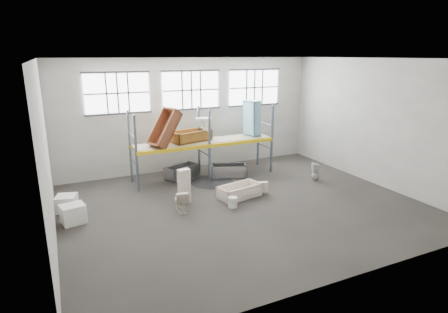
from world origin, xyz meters
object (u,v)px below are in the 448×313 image
steel_tub_right (229,171)px  blue_tub_upright (252,118)px  bathtub_beige (239,191)px  cistern_tall (184,186)px  toilet_beige (181,201)px  toilet_white (316,172)px  rust_tub_flat (191,136)px  bucket (233,202)px  carton_near (73,214)px  steel_tub_left (182,171)px

steel_tub_right → blue_tub_upright: (1.40, 0.55, 2.12)m
bathtub_beige → steel_tub_right: (0.67, 2.29, 0.04)m
cistern_tall → steel_tub_right: (2.68, 1.93, -0.35)m
toilet_beige → toilet_white: 6.18m
bathtub_beige → steel_tub_right: bearing=62.0°
rust_tub_flat → bucket: size_ratio=4.56×
carton_near → cistern_tall: bearing=1.5°
bathtub_beige → bucket: bearing=-142.4°
bucket → toilet_white: bearing=13.5°
rust_tub_flat → bucket: 4.03m
toilet_beige → bucket: size_ratio=2.00×
bathtub_beige → rust_tub_flat: 3.43m
bathtub_beige → blue_tub_upright: 4.13m
toilet_beige → steel_tub_right: size_ratio=0.50×
steel_tub_left → toilet_white: bearing=-29.2°
bathtub_beige → toilet_white: bearing=-7.0°
toilet_white → steel_tub_right: bearing=-98.9°
toilet_white → rust_tub_flat: (-4.57, 2.62, 1.44)m
steel_tub_right → bucket: 3.31m
toilet_beige → bucket: 1.80m
toilet_beige → toilet_white: size_ratio=0.97×
toilet_beige → carton_near: bearing=-5.0°
steel_tub_left → carton_near: carton_near is taller
bucket → carton_near: size_ratio=0.53×
rust_tub_flat → blue_tub_upright: blue_tub_upright is taller
cistern_tall → carton_near: size_ratio=1.78×
bucket → bathtub_beige: bearing=49.3°
bathtub_beige → rust_tub_flat: bearing=93.3°
steel_tub_left → carton_near: (-4.54, -2.82, 0.03)m
rust_tub_flat → bucket: rust_tub_flat is taller
bucket → blue_tub_upright: bearing=52.9°
steel_tub_right → toilet_white: bearing=-32.4°
blue_tub_upright → carton_near: bearing=-161.7°
steel_tub_left → steel_tub_right: 2.02m
bucket → carton_near: carton_near is taller
steel_tub_right → cistern_tall: bearing=-144.2°
blue_tub_upright → toilet_beige: bearing=-144.9°
toilet_white → steel_tub_left: (-4.97, 2.77, -0.11)m
toilet_beige → carton_near: toilet_beige is taller
rust_tub_flat → blue_tub_upright: (2.86, -0.09, 0.58)m
steel_tub_right → blue_tub_upright: 2.60m
bathtub_beige → bucket: size_ratio=4.36×
cistern_tall → toilet_white: 5.80m
toilet_white → steel_tub_left: 5.69m
toilet_white → bucket: bearing=-53.0°
steel_tub_left → bucket: size_ratio=3.96×
steel_tub_left → steel_tub_right: size_ratio=0.99×
rust_tub_flat → steel_tub_left: bearing=158.7°
steel_tub_right → steel_tub_left: bearing=156.8°
cistern_tall → bucket: (1.38, -1.10, -0.44)m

